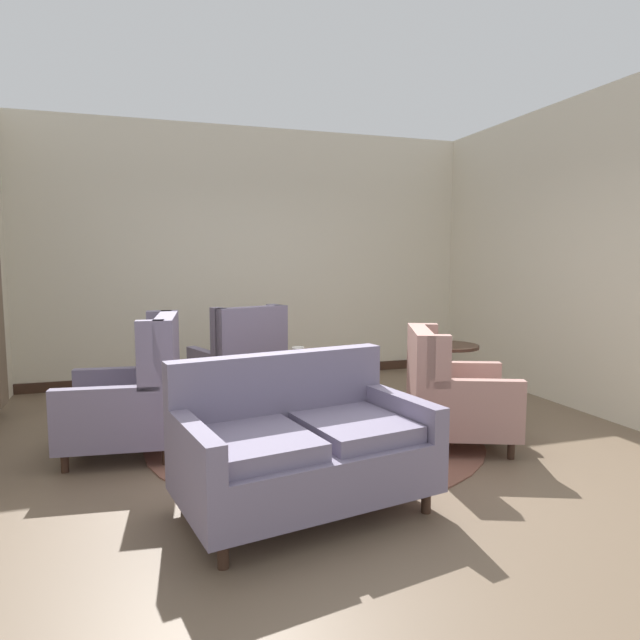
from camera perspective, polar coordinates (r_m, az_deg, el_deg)
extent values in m
plane|color=brown|center=(4.69, 0.64, -12.96)|extent=(8.04, 8.04, 0.00)
cube|color=beige|center=(7.20, -6.72, 6.59)|extent=(5.89, 0.08, 3.18)
cube|color=beige|center=(6.62, 22.39, 6.20)|extent=(0.08, 4.02, 3.18)
cube|color=#382319|center=(7.30, -6.48, -5.49)|extent=(5.73, 0.03, 0.12)
cylinder|color=brown|center=(4.95, -0.49, -11.81)|extent=(2.86, 2.86, 0.01)
cylinder|color=#382319|center=(4.94, -2.22, -6.81)|extent=(0.99, 0.99, 0.04)
cylinder|color=#382319|center=(4.99, -2.21, -9.06)|extent=(0.10, 0.10, 0.37)
cube|color=#382319|center=(5.10, 0.25, -10.94)|extent=(0.28, 0.07, 0.07)
cube|color=#382319|center=(5.19, -4.00, -10.64)|extent=(0.19, 0.27, 0.07)
cube|color=#382319|center=(4.84, -2.69, -11.90)|extent=(0.18, 0.28, 0.07)
cylinder|color=beige|center=(4.89, -2.24, -6.60)|extent=(0.10, 0.10, 0.02)
ellipsoid|color=beige|center=(4.86, -2.24, -5.31)|extent=(0.17, 0.17, 0.20)
cylinder|color=beige|center=(4.83, -2.25, -3.51)|extent=(0.07, 0.07, 0.11)
torus|color=beige|center=(4.82, -2.26, -2.87)|extent=(0.11, 0.11, 0.02)
cube|color=slate|center=(3.49, -1.51, -14.67)|extent=(1.62, 1.13, 0.31)
cube|color=slate|center=(3.70, -4.13, -7.08)|extent=(1.49, 0.41, 0.48)
cube|color=slate|center=(3.26, -6.45, -12.44)|extent=(0.71, 0.77, 0.10)
cube|color=slate|center=(3.55, 3.59, -10.87)|extent=(0.71, 0.77, 0.10)
cube|color=slate|center=(3.13, -12.69, -12.32)|extent=(0.25, 0.78, 0.21)
cube|color=slate|center=(3.72, 8.47, -9.21)|extent=(0.25, 0.78, 0.21)
cylinder|color=#382319|center=(3.06, -9.89, -22.58)|extent=(0.06, 0.06, 0.14)
cylinder|color=#382319|center=(3.63, 10.80, -17.79)|extent=(0.06, 0.06, 0.14)
cylinder|color=#382319|center=(3.68, -13.61, -17.51)|extent=(0.06, 0.06, 0.14)
cylinder|color=#382319|center=(4.17, 4.37, -14.46)|extent=(0.06, 0.06, 0.14)
cube|color=slate|center=(5.96, -8.53, -6.00)|extent=(0.97, 1.04, 0.29)
cube|color=slate|center=(5.57, -6.90, -1.96)|extent=(0.75, 0.37, 0.65)
cube|color=slate|center=(5.80, -4.59, -0.84)|extent=(0.16, 0.22, 0.49)
cube|color=slate|center=(5.49, -10.29, -1.32)|extent=(0.16, 0.22, 0.49)
cube|color=slate|center=(6.11, -6.13, -3.41)|extent=(0.33, 0.74, 0.18)
cube|color=slate|center=(5.82, -11.60, -4.00)|extent=(0.33, 0.74, 0.18)
cylinder|color=#382319|center=(6.44, -7.65, -7.01)|extent=(0.06, 0.06, 0.14)
cylinder|color=#382319|center=(6.19, -12.42, -7.65)|extent=(0.06, 0.06, 0.14)
cylinder|color=#382319|center=(5.86, -4.36, -8.30)|extent=(0.06, 0.06, 0.14)
cylinder|color=#382319|center=(5.59, -9.48, -9.11)|extent=(0.06, 0.06, 0.14)
cube|color=slate|center=(4.75, -19.61, -9.47)|extent=(0.96, 0.94, 0.29)
cube|color=slate|center=(4.61, -15.34, -3.68)|extent=(0.24, 0.85, 0.68)
cube|color=slate|center=(4.97, -16.10, -2.04)|extent=(0.21, 0.12, 0.51)
cube|color=slate|center=(4.24, -16.94, -3.48)|extent=(0.21, 0.12, 0.51)
cube|color=slate|center=(5.06, -19.66, -5.71)|extent=(0.77, 0.19, 0.19)
cube|color=slate|center=(4.34, -21.09, -7.72)|extent=(0.77, 0.19, 0.19)
cylinder|color=#382319|center=(5.20, -22.90, -10.71)|extent=(0.06, 0.06, 0.14)
cylinder|color=#382319|center=(4.56, -24.66, -13.16)|extent=(0.06, 0.06, 0.14)
cylinder|color=#382319|center=(5.10, -14.95, -10.74)|extent=(0.06, 0.06, 0.14)
cylinder|color=#382319|center=(4.45, -15.52, -13.29)|extent=(0.06, 0.06, 0.14)
cube|color=tan|center=(4.85, 14.17, -8.94)|extent=(1.08, 1.09, 0.29)
cube|color=tan|center=(4.71, 10.20, -4.13)|extent=(0.44, 0.83, 0.54)
cube|color=tan|center=(4.35, 11.92, -4.17)|extent=(0.22, 0.17, 0.41)
cube|color=tan|center=(5.07, 10.77, -2.66)|extent=(0.22, 0.17, 0.41)
cube|color=tan|center=(4.45, 15.74, -7.13)|extent=(0.71, 0.36, 0.19)
cube|color=tan|center=(5.16, 14.06, -5.25)|extent=(0.71, 0.36, 0.19)
cylinder|color=#382319|center=(4.67, 18.97, -12.48)|extent=(0.06, 0.06, 0.14)
cylinder|color=#382319|center=(5.30, 17.04, -10.16)|extent=(0.06, 0.06, 0.14)
cylinder|color=#382319|center=(4.54, 10.64, -12.76)|extent=(0.06, 0.06, 0.14)
cylinder|color=#382319|center=(5.19, 9.76, -10.32)|extent=(0.06, 0.06, 0.14)
cylinder|color=#382319|center=(5.55, 13.00, -2.63)|extent=(0.58, 0.58, 0.03)
cylinder|color=#382319|center=(5.62, 12.91, -6.23)|extent=(0.07, 0.07, 0.68)
cylinder|color=#382319|center=(5.70, 12.83, -9.39)|extent=(0.38, 0.38, 0.04)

